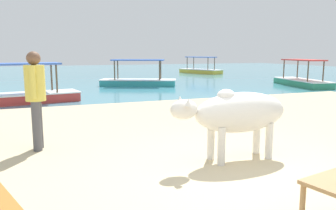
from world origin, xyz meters
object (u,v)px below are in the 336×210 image
(boat_green, at_px, (302,80))
(person_standing, at_px, (35,93))
(boat_red, at_px, (20,95))
(cow, at_px, (238,113))
(boat_teal, at_px, (138,80))
(boat_yellow, at_px, (200,70))

(boat_green, bearing_deg, person_standing, -48.35)
(person_standing, bearing_deg, boat_red, 103.39)
(cow, relative_size, boat_green, 0.49)
(cow, relative_size, boat_red, 0.50)
(boat_red, bearing_deg, boat_teal, -151.05)
(boat_yellow, bearing_deg, boat_red, 111.93)
(cow, xyz_separation_m, person_standing, (-2.79, 1.66, 0.24))
(boat_green, relative_size, boat_red, 1.00)
(boat_green, height_order, boat_red, same)
(boat_green, relative_size, boat_teal, 1.00)
(cow, height_order, boat_teal, boat_teal)
(boat_green, bearing_deg, boat_yellow, -168.03)
(boat_red, bearing_deg, person_standing, 85.38)
(boat_teal, bearing_deg, boat_yellow, -109.06)
(cow, xyz_separation_m, boat_green, (9.31, 8.64, -0.46))
(person_standing, height_order, boat_yellow, person_standing)
(boat_green, distance_m, boat_red, 12.63)
(boat_teal, distance_m, boat_red, 6.57)
(boat_yellow, distance_m, boat_teal, 10.72)
(boat_green, distance_m, boat_teal, 8.00)
(cow, xyz_separation_m, boat_yellow, (9.25, 19.42, -0.46))
(person_standing, distance_m, boat_yellow, 21.46)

